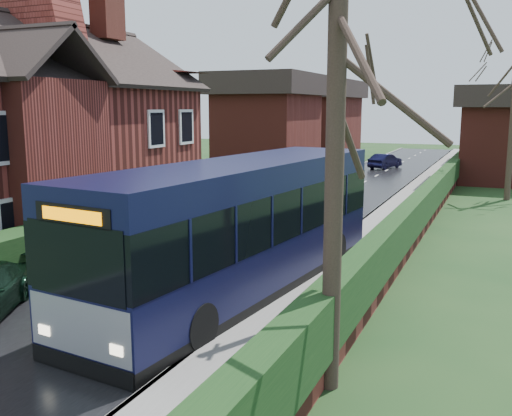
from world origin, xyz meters
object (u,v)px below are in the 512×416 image
at_px(brick_house, 31,126).
at_px(bus_stop_sign, 327,208).
at_px(car_silver, 194,218).
at_px(telegraph_pole, 335,187).
at_px(bus, 242,228).

distance_m(brick_house, bus_stop_sign, 12.29).
relative_size(car_silver, telegraph_pole, 0.59).
bearing_deg(telegraph_pole, brick_house, 149.28).
distance_m(car_silver, bus_stop_sign, 6.23).
bearing_deg(bus, car_silver, 135.74).
height_order(brick_house, bus_stop_sign, brick_house).
height_order(brick_house, telegraph_pole, brick_house).
bearing_deg(bus_stop_sign, car_silver, -175.45).
xyz_separation_m(bus_stop_sign, telegraph_pole, (1.83, -5.57, 1.54)).
relative_size(bus, bus_stop_sign, 4.78).
relative_size(bus, telegraph_pole, 1.92).
relative_size(brick_house, bus, 1.19).
relative_size(bus, car_silver, 3.27).
distance_m(brick_house, telegraph_pole, 14.48).
distance_m(brick_house, bus, 11.77).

